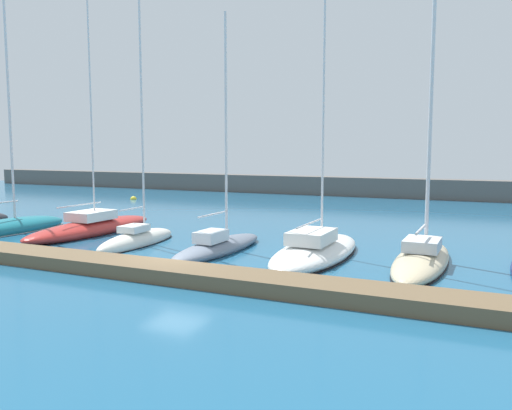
# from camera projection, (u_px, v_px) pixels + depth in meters

# --- Properties ---
(ground_plane) EXTENTS (120.00, 120.00, 0.00)m
(ground_plane) POSITION_uv_depth(u_px,v_px,m) (176.00, 268.00, 22.55)
(ground_plane) COLOR #1E567A
(dock_pier) EXTENTS (43.14, 1.97, 0.57)m
(dock_pier) POSITION_uv_depth(u_px,v_px,m) (152.00, 270.00, 20.94)
(dock_pier) COLOR brown
(dock_pier) RESTS_ON ground_plane
(breakwater_seawall) EXTENTS (108.00, 2.23, 2.06)m
(breakwater_seawall) POSITION_uv_depth(u_px,v_px,m) (364.00, 187.00, 56.05)
(breakwater_seawall) COLOR #5B5651
(breakwater_seawall) RESTS_ON ground_plane
(sailboat_teal_second) EXTENTS (2.74, 8.26, 17.88)m
(sailboat_teal_second) POSITION_uv_depth(u_px,v_px,m) (10.00, 226.00, 32.15)
(sailboat_teal_second) COLOR #19707F
(sailboat_teal_second) RESTS_ON ground_plane
(sailboat_red_third) EXTENTS (2.78, 10.35, 15.78)m
(sailboat_red_third) POSITION_uv_depth(u_px,v_px,m) (92.00, 227.00, 31.55)
(sailboat_red_third) COLOR #B72D28
(sailboat_red_third) RESTS_ON ground_plane
(sailboat_ivory_fourth) EXTENTS (1.87, 6.59, 14.00)m
(sailboat_ivory_fourth) POSITION_uv_depth(u_px,v_px,m) (137.00, 239.00, 27.92)
(sailboat_ivory_fourth) COLOR silver
(sailboat_ivory_fourth) RESTS_ON ground_plane
(sailboat_slate_fifth) EXTENTS (2.23, 7.98, 12.17)m
(sailboat_slate_fifth) POSITION_uv_depth(u_px,v_px,m) (218.00, 245.00, 25.94)
(sailboat_slate_fifth) COLOR slate
(sailboat_slate_fifth) RESTS_ON ground_plane
(sailboat_white_sixth) EXTENTS (3.23, 9.26, 18.90)m
(sailboat_white_sixth) POSITION_uv_depth(u_px,v_px,m) (316.00, 250.00, 24.59)
(sailboat_white_sixth) COLOR white
(sailboat_white_sixth) RESTS_ON ground_plane
(sailboat_sand_seventh) EXTENTS (2.35, 9.06, 17.02)m
(sailboat_sand_seventh) POSITION_uv_depth(u_px,v_px,m) (422.00, 257.00, 22.89)
(sailboat_sand_seventh) COLOR beige
(sailboat_sand_seventh) RESTS_ON ground_plane
(mooring_buoy_yellow) EXTENTS (0.65, 0.65, 0.65)m
(mooring_buoy_yellow) POSITION_uv_depth(u_px,v_px,m) (133.00, 199.00, 52.86)
(mooring_buoy_yellow) COLOR yellow
(mooring_buoy_yellow) RESTS_ON ground_plane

